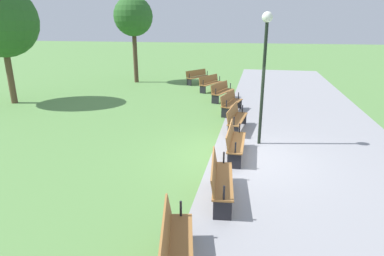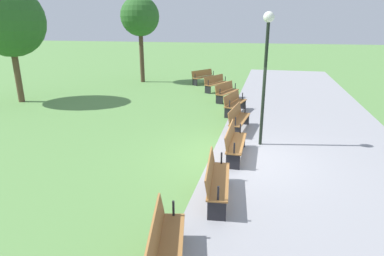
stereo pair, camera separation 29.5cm
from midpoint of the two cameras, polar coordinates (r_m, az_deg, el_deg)
name	(u,v)px [view 1 (the left image)]	position (r m, az deg, el deg)	size (l,w,h in m)	color
ground_plane	(236,156)	(9.74, 6.92, -4.98)	(120.00, 120.00, 0.00)	#5B8C47
path_paving	(315,162)	(9.85, 20.11, -5.71)	(39.35, 5.98, 0.01)	#939399
bench_0	(198,76)	(21.45, 0.58, 9.07)	(1.84, 1.38, 0.89)	#996633
bench_1	(210,83)	(19.12, 2.81, 7.97)	(1.89, 1.22, 0.89)	#996633
bench_2	(222,91)	(16.75, 4.75, 6.51)	(1.92, 1.05, 0.89)	#996633
bench_3	(231,102)	(14.34, 6.25, 4.54)	(1.93, 0.87, 0.89)	#996633
bench_4	(236,118)	(11.94, 7.05, 1.78)	(1.91, 0.67, 0.89)	#996633
bench_5	(234,141)	(9.57, 6.61, -2.32)	(1.87, 0.47, 0.89)	#996633
bench_6	(220,178)	(7.31, 3.72, -8.87)	(1.91, 0.67, 0.89)	#996633
bench_7	(174,247)	(5.33, -4.83, -20.20)	(1.93, 0.87, 0.89)	#996633
tree_0	(1,21)	(18.14, -31.05, 15.81)	(3.33, 3.33, 5.56)	brown
tree_1	(133,17)	(22.16, -10.71, 18.67)	(2.49, 2.49, 5.47)	#4C3828
lamp_post	(265,55)	(10.24, 11.88, 12.42)	(0.32, 0.32, 4.11)	black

